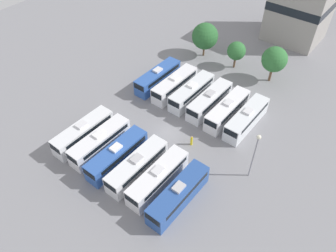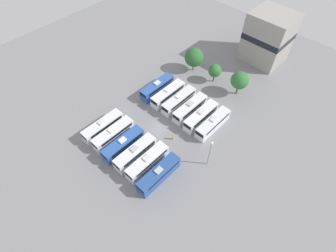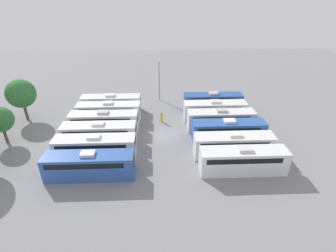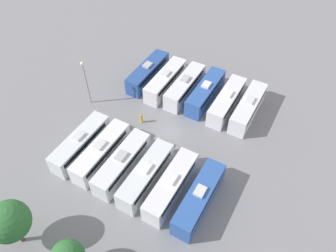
# 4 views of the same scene
# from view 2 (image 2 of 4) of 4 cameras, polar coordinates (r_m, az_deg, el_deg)

# --- Properties ---
(ground_plane) EXTENTS (122.47, 122.47, 0.00)m
(ground_plane) POSITION_cam_2_polar(r_m,az_deg,el_deg) (62.79, -2.03, -0.64)
(ground_plane) COLOR gray
(bus_0) EXTENTS (2.61, 10.39, 3.36)m
(bus_0) POSITION_cam_2_polar(r_m,az_deg,el_deg) (63.01, -13.94, -0.05)
(bus_0) COLOR silver
(bus_0) RESTS_ON ground_plane
(bus_1) EXTENTS (2.61, 10.39, 3.36)m
(bus_1) POSITION_cam_2_polar(r_m,az_deg,el_deg) (61.09, -11.82, -1.67)
(bus_1) COLOR silver
(bus_1) RESTS_ON ground_plane
(bus_2) EXTENTS (2.61, 10.39, 3.36)m
(bus_2) POSITION_cam_2_polar(r_m,az_deg,el_deg) (58.96, -9.69, -3.88)
(bus_2) COLOR #2D56A8
(bus_2) RESTS_ON ground_plane
(bus_3) EXTENTS (2.61, 10.39, 3.36)m
(bus_3) POSITION_cam_2_polar(r_m,az_deg,el_deg) (57.30, -7.12, -5.77)
(bus_3) COLOR silver
(bus_3) RESTS_ON ground_plane
(bus_4) EXTENTS (2.61, 10.39, 3.36)m
(bus_4) POSITION_cam_2_polar(r_m,az_deg,el_deg) (55.83, -4.48, -7.75)
(bus_4) COLOR silver
(bus_4) RESTS_ON ground_plane
(bus_5) EXTENTS (2.61, 10.39, 3.36)m
(bus_5) POSITION_cam_2_polar(r_m,az_deg,el_deg) (54.27, -1.99, -10.37)
(bus_5) COLOR #284C93
(bus_5) RESTS_ON ground_plane
(bus_6) EXTENTS (2.61, 10.39, 3.36)m
(bus_6) POSITION_cam_2_polar(r_m,az_deg,el_deg) (70.32, -2.34, 8.45)
(bus_6) COLOR #2D56A8
(bus_6) RESTS_ON ground_plane
(bus_7) EXTENTS (2.61, 10.39, 3.36)m
(bus_7) POSITION_cam_2_polar(r_m,az_deg,el_deg) (68.41, 0.03, 7.01)
(bus_7) COLOR silver
(bus_7) RESTS_ON ground_plane
(bus_8) EXTENTS (2.61, 10.39, 3.36)m
(bus_8) POSITION_cam_2_polar(r_m,az_deg,el_deg) (66.78, 2.38, 5.58)
(bus_8) COLOR silver
(bus_8) RESTS_ON ground_plane
(bus_9) EXTENTS (2.61, 10.39, 3.36)m
(bus_9) POSITION_cam_2_polar(r_m,az_deg,el_deg) (65.16, 4.83, 3.92)
(bus_9) COLOR silver
(bus_9) RESTS_ON ground_plane
(bus_10) EXTENTS (2.61, 10.39, 3.36)m
(bus_10) POSITION_cam_2_polar(r_m,az_deg,el_deg) (63.70, 7.19, 2.19)
(bus_10) COLOR white
(bus_10) RESTS_ON ground_plane
(bus_11) EXTENTS (2.61, 10.39, 3.36)m
(bus_11) POSITION_cam_2_polar(r_m,az_deg,el_deg) (62.62, 9.75, 0.59)
(bus_11) COLOR silver
(bus_11) RESTS_ON ground_plane
(worker_person) EXTENTS (0.36, 0.36, 1.84)m
(worker_person) POSITION_cam_2_polar(r_m,az_deg,el_deg) (60.26, 1.19, -2.39)
(worker_person) COLOR gold
(worker_person) RESTS_ON ground_plane
(light_pole) EXTENTS (0.60, 0.60, 8.08)m
(light_pole) POSITION_cam_2_polar(r_m,az_deg,el_deg) (53.39, 9.18, -5.11)
(light_pole) COLOR gray
(light_pole) RESTS_ON ground_plane
(tree_0) EXTENTS (5.29, 5.29, 7.07)m
(tree_0) POSITION_cam_2_polar(r_m,az_deg,el_deg) (75.91, 5.69, 14.66)
(tree_0) COLOR brown
(tree_0) RESTS_ON ground_plane
(tree_1) EXTENTS (3.59, 3.59, 5.49)m
(tree_1) POSITION_cam_2_polar(r_m,az_deg,el_deg) (73.28, 10.16, 11.78)
(tree_1) COLOR brown
(tree_1) RESTS_ON ground_plane
(tree_2) EXTENTS (4.66, 4.66, 6.99)m
(tree_2) POSITION_cam_2_polar(r_m,az_deg,el_deg) (70.21, 15.36, 9.58)
(tree_2) COLOR brown
(tree_2) RESTS_ON ground_plane
(depot_building) EXTENTS (11.44, 10.49, 14.25)m
(depot_building) POSITION_cam_2_polar(r_m,az_deg,el_deg) (83.48, 20.94, 17.58)
(depot_building) COLOR gray
(depot_building) RESTS_ON ground_plane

